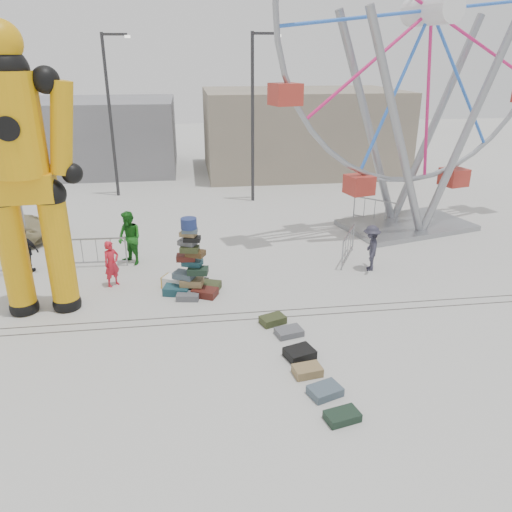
{
  "coord_description": "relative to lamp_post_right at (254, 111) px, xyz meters",
  "views": [
    {
      "loc": [
        -0.23,
        -11.77,
        6.97
      ],
      "look_at": [
        1.67,
        2.11,
        1.32
      ],
      "focal_mm": 35.0,
      "sensor_mm": 36.0,
      "label": 1
    }
  ],
  "objects": [
    {
      "name": "ground",
      "position": [
        -3.09,
        -13.0,
        -4.48
      ],
      "size": [
        90.0,
        90.0,
        0.0
      ],
      "primitive_type": "plane",
      "color": "#9E9E99",
      "rests_on": "ground"
    },
    {
      "name": "row_case_3",
      "position": [
        -0.8,
        -15.2,
        -4.37
      ],
      "size": [
        0.72,
        0.55,
        0.22
      ],
      "primitive_type": "cube",
      "rotation": [
        0.0,
        0.0,
        0.16
      ],
      "color": "olive",
      "rests_on": "ground"
    },
    {
      "name": "barricade_dummy_c",
      "position": [
        -6.65,
        -7.89,
        -3.93
      ],
      "size": [
        2.0,
        0.17,
        1.1
      ],
      "primitive_type": null,
      "rotation": [
        0.0,
        0.0,
        -0.03
      ],
      "color": "gray",
      "rests_on": "ground"
    },
    {
      "name": "lamp_post_right",
      "position": [
        0.0,
        0.0,
        0.0
      ],
      "size": [
        1.41,
        0.25,
        8.0
      ],
      "color": "#2D2D30",
      "rests_on": "ground"
    },
    {
      "name": "pedestrian_red",
      "position": [
        -5.91,
        -9.54,
        -3.72
      ],
      "size": [
        0.65,
        0.64,
        1.52
      ],
      "primitive_type": "imported",
      "rotation": [
        0.0,
        0.0,
        0.75
      ],
      "color": "red",
      "rests_on": "ground"
    },
    {
      "name": "row_case_0",
      "position": [
        -1.2,
        -12.7,
        -4.37
      ],
      "size": [
        0.8,
        0.66,
        0.21
      ],
      "primitive_type": "cube",
      "rotation": [
        0.0,
        0.0,
        0.36
      ],
      "color": "#363E1F",
      "rests_on": "ground"
    },
    {
      "name": "row_case_2",
      "position": [
        -0.82,
        -14.47,
        -4.37
      ],
      "size": [
        0.84,
        0.75,
        0.23
      ],
      "primitive_type": "cube",
      "rotation": [
        0.0,
        0.0,
        0.32
      ],
      "color": "black",
      "rests_on": "ground"
    },
    {
      "name": "ferris_wheel",
      "position": [
        5.95,
        -5.24,
        2.95
      ],
      "size": [
        12.62,
        4.46,
        15.09
      ],
      "rotation": [
        0.0,
        0.0,
        0.26
      ],
      "color": "gray",
      "rests_on": "ground"
    },
    {
      "name": "track_line_near",
      "position": [
        -3.09,
        -12.4,
        -4.48
      ],
      "size": [
        40.0,
        0.04,
        0.01
      ],
      "primitive_type": "cube",
      "color": "#47443F",
      "rests_on": "ground"
    },
    {
      "name": "crash_test_dummy",
      "position": [
        -7.67,
        -11.0,
        -0.24
      ],
      "size": [
        3.19,
        1.41,
        8.05
      ],
      "rotation": [
        0.0,
        0.0,
        0.06
      ],
      "color": "black",
      "rests_on": "ground"
    },
    {
      "name": "row_case_4",
      "position": [
        -0.58,
        -15.99,
        -4.38
      ],
      "size": [
        0.83,
        0.71,
        0.2
      ],
      "primitive_type": "cube",
      "rotation": [
        0.0,
        0.0,
        0.34
      ],
      "color": "#495A68",
      "rests_on": "ground"
    },
    {
      "name": "track_line_far",
      "position": [
        -3.09,
        -12.0,
        -4.48
      ],
      "size": [
        40.0,
        0.04,
        0.01
      ],
      "primitive_type": "cube",
      "color": "#47443F",
      "rests_on": "ground"
    },
    {
      "name": "pedestrian_black",
      "position": [
        -8.95,
        -8.03,
        -3.71
      ],
      "size": [
        0.98,
        0.61,
        1.55
      ],
      "primitive_type": "imported",
      "rotation": [
        0.0,
        0.0,
        2.87
      ],
      "color": "black",
      "rests_on": "ground"
    },
    {
      "name": "row_case_1",
      "position": [
        -0.87,
        -13.38,
        -4.39
      ],
      "size": [
        0.79,
        0.64,
        0.18
      ],
      "primitive_type": "cube",
      "rotation": [
        0.0,
        0.0,
        0.23
      ],
      "color": "#5B5D63",
      "rests_on": "ground"
    },
    {
      "name": "building_left",
      "position": [
        -9.09,
        9.0,
        -2.28
      ],
      "size": [
        10.0,
        8.0,
        4.4
      ],
      "primitive_type": "cube",
      "color": "gray",
      "rests_on": "ground"
    },
    {
      "name": "steamer_trunk",
      "position": [
        -3.92,
        -10.0,
        -4.3
      ],
      "size": [
        0.91,
        0.77,
        0.37
      ],
      "primitive_type": "cube",
      "rotation": [
        0.0,
        0.0,
        -0.49
      ],
      "color": "silver",
      "rests_on": "ground"
    },
    {
      "name": "row_case_5",
      "position": [
        -0.45,
        -16.83,
        -4.39
      ],
      "size": [
        0.78,
        0.58,
        0.18
      ],
      "primitive_type": "cube",
      "rotation": [
        0.0,
        0.0,
        0.23
      ],
      "color": "#1A2E21",
      "rests_on": "ground"
    },
    {
      "name": "barricade_wheel_front",
      "position": [
        2.28,
        -8.49,
        -3.93
      ],
      "size": [
        1.05,
        1.8,
        1.1
      ],
      "primitive_type": null,
      "rotation": [
        0.0,
        0.0,
        1.07
      ],
      "color": "gray",
      "rests_on": "ground"
    },
    {
      "name": "barricade_wheel_back",
      "position": [
        4.8,
        -4.39,
        -3.93
      ],
      "size": [
        1.49,
        1.48,
        1.1
      ],
      "primitive_type": null,
      "rotation": [
        0.0,
        0.0,
        -0.78
      ],
      "color": "gray",
      "rests_on": "ground"
    },
    {
      "name": "building_right",
      "position": [
        3.91,
        7.0,
        -1.98
      ],
      "size": [
        12.0,
        8.0,
        5.0
      ],
      "primitive_type": "cube",
      "color": "gray",
      "rests_on": "ground"
    },
    {
      "name": "pedestrian_green",
      "position": [
        -5.5,
        -7.75,
        -3.52
      ],
      "size": [
        1.17,
        1.18,
        1.93
      ],
      "primitive_type": "imported",
      "rotation": [
        0.0,
        0.0,
        -0.81
      ],
      "color": "#1A691B",
      "rests_on": "ground"
    },
    {
      "name": "lamp_post_left",
      "position": [
        -7.0,
        2.0,
        0.0
      ],
      "size": [
        1.41,
        0.25,
        8.0
      ],
      "color": "#2D2D30",
      "rests_on": "ground"
    },
    {
      "name": "pedestrian_grey",
      "position": [
        2.78,
        -9.43,
        -3.68
      ],
      "size": [
        0.85,
        1.16,
        1.61
      ],
      "primitive_type": "imported",
      "rotation": [
        0.0,
        0.0,
        -1.84
      ],
      "color": "#292836",
      "rests_on": "ground"
    },
    {
      "name": "suitcase_tower",
      "position": [
        -3.39,
        -10.4,
        -3.79
      ],
      "size": [
        1.89,
        1.57,
        2.46
      ],
      "rotation": [
        0.0,
        0.0,
        -0.31
      ],
      "color": "#1A434E",
      "rests_on": "ground"
    }
  ]
}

